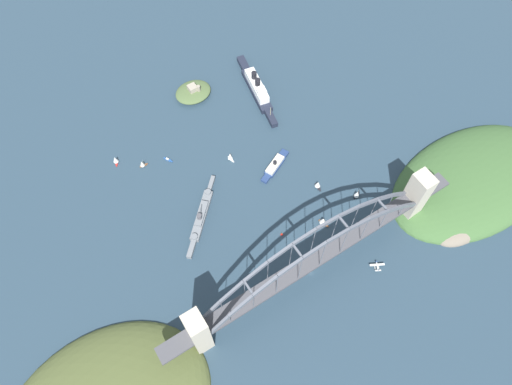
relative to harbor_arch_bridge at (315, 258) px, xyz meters
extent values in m
plane|color=#283D4C|center=(0.00, 0.00, -29.88)|extent=(1400.00, 1400.00, 0.00)
cube|color=#BCB29E|center=(-97.26, 0.00, -2.12)|extent=(12.48, 15.77, 55.52)
cube|color=#BCB29E|center=(97.26, 0.00, -2.12)|extent=(12.48, 15.77, 55.52)
cube|color=#47474C|center=(0.00, 0.00, -2.53)|extent=(182.04, 12.57, 2.40)
cube|color=#47474C|center=(-115.50, 0.00, -2.53)|extent=(24.00, 12.57, 2.40)
cube|color=#47474C|center=(115.50, 0.00, -2.53)|extent=(24.00, 12.57, 2.40)
cube|color=slate|center=(-84.72, -5.66, 5.05)|extent=(20.83, 1.80, 17.65)
cube|color=slate|center=(-65.90, -5.66, 18.52)|extent=(20.53, 1.80, 14.50)
cube|color=slate|center=(-47.07, -5.66, 28.63)|extent=(20.13, 1.80, 11.34)
cube|color=slate|center=(-28.24, -5.66, 35.37)|extent=(19.66, 1.80, 8.14)
cube|color=slate|center=(-9.41, -5.66, 38.74)|extent=(19.11, 1.80, 4.87)
cube|color=slate|center=(9.41, -5.66, 38.74)|extent=(19.11, 1.80, 4.87)
cube|color=slate|center=(28.24, -5.66, 35.37)|extent=(19.66, 1.80, 8.14)
cube|color=slate|center=(47.07, -5.66, 28.63)|extent=(20.13, 1.80, 11.34)
cube|color=slate|center=(65.90, -5.66, 18.52)|extent=(20.53, 1.80, 14.50)
cube|color=slate|center=(84.72, -5.66, 5.05)|extent=(20.83, 1.80, 17.65)
cube|color=slate|center=(-84.72, 5.66, 5.05)|extent=(20.83, 1.80, 17.65)
cube|color=slate|center=(-65.90, 5.66, 18.52)|extent=(20.53, 1.80, 14.50)
cube|color=slate|center=(-47.07, 5.66, 28.63)|extent=(20.13, 1.80, 11.34)
cube|color=slate|center=(-28.24, 5.66, 35.37)|extent=(19.66, 1.80, 8.14)
cube|color=slate|center=(-9.41, 5.66, 38.74)|extent=(19.11, 1.80, 4.87)
cube|color=slate|center=(9.41, 5.66, 38.74)|extent=(19.11, 1.80, 4.87)
cube|color=slate|center=(28.24, 5.66, 35.37)|extent=(19.66, 1.80, 8.14)
cube|color=slate|center=(47.07, 5.66, 28.63)|extent=(20.13, 1.80, 11.34)
cube|color=slate|center=(65.90, 5.66, 18.52)|extent=(20.53, 1.80, 14.50)
cube|color=slate|center=(84.72, 5.66, 5.05)|extent=(20.83, 1.80, 17.65)
cube|color=slate|center=(-94.14, 0.00, -2.53)|extent=(1.40, 11.31, 1.40)
cube|color=slate|center=(-56.48, 0.00, 24.42)|extent=(1.40, 11.31, 1.40)
cube|color=slate|center=(-18.83, 0.00, 37.89)|extent=(1.40, 11.31, 1.40)
cube|color=slate|center=(18.83, 0.00, 37.89)|extent=(1.40, 11.31, 1.40)
cube|color=slate|center=(56.48, 0.00, 24.42)|extent=(1.40, 11.31, 1.40)
cube|color=slate|center=(94.14, 0.00, -2.53)|extent=(1.40, 11.31, 1.40)
cylinder|color=slate|center=(-75.31, -5.66, 5.65)|extent=(0.56, 0.56, 13.96)
cylinder|color=slate|center=(-75.31, 5.66, 5.65)|extent=(0.56, 0.56, 13.96)
cylinder|color=slate|center=(-56.48, -5.66, 11.54)|extent=(0.56, 0.56, 25.75)
cylinder|color=slate|center=(-56.48, 5.66, 11.54)|extent=(0.56, 0.56, 25.75)
cylinder|color=slate|center=(-37.66, -5.66, 15.75)|extent=(0.56, 0.56, 34.18)
cylinder|color=slate|center=(-37.66, 5.66, 15.75)|extent=(0.56, 0.56, 34.18)
cylinder|color=slate|center=(-18.83, -5.66, 18.28)|extent=(0.56, 0.56, 39.23)
cylinder|color=slate|center=(-18.83, 5.66, 18.28)|extent=(0.56, 0.56, 39.23)
cylinder|color=slate|center=(0.00, -5.66, 19.12)|extent=(0.56, 0.56, 40.91)
cylinder|color=slate|center=(0.00, 5.66, 19.12)|extent=(0.56, 0.56, 40.91)
cylinder|color=slate|center=(18.83, -5.66, 18.28)|extent=(0.56, 0.56, 39.23)
cylinder|color=slate|center=(18.83, 5.66, 18.28)|extent=(0.56, 0.56, 39.23)
cylinder|color=slate|center=(37.66, -5.66, 15.75)|extent=(0.56, 0.56, 34.18)
cylinder|color=slate|center=(37.66, 5.66, 15.75)|extent=(0.56, 0.56, 34.18)
cylinder|color=slate|center=(56.48, -5.66, 11.54)|extent=(0.56, 0.56, 25.75)
cylinder|color=slate|center=(56.48, 5.66, 11.54)|extent=(0.56, 0.56, 25.75)
cylinder|color=slate|center=(75.31, -5.66, 5.65)|extent=(0.56, 0.56, 13.96)
cylinder|color=slate|center=(75.31, 5.66, 5.65)|extent=(0.56, 0.56, 13.96)
ellipsoid|color=#3D6033|center=(165.50, -8.23, -29.88)|extent=(162.56, 96.34, 29.83)
ellipsoid|color=#756B5B|center=(128.92, -34.72, -29.88)|extent=(56.90, 28.90, 16.41)
cube|color=#1E2333|center=(62.95, 176.15, -27.21)|extent=(21.49, 55.84, 5.34)
cube|color=#1E2333|center=(55.88, 140.36, -27.21)|extent=(9.52, 19.08, 5.34)
cube|color=#1E2333|center=(70.02, 211.94, -27.21)|extent=(10.72, 19.31, 5.34)
cube|color=white|center=(62.95, 176.15, -20.87)|extent=(17.21, 42.09, 7.32)
cube|color=white|center=(60.77, 165.08, -15.61)|extent=(9.91, 10.47, 3.20)
cylinder|color=black|center=(62.56, 174.13, -13.70)|extent=(4.99, 4.99, 7.02)
cylinder|color=black|center=(64.34, 183.19, -13.70)|extent=(4.99, 4.99, 7.02)
cylinder|color=tan|center=(56.32, 142.59, -19.53)|extent=(0.50, 0.50, 10.00)
cube|color=slate|center=(-47.72, 87.88, -27.73)|extent=(37.48, 37.64, 4.30)
cube|color=slate|center=(-26.21, 109.51, -27.73)|extent=(13.10, 13.15, 4.30)
cube|color=slate|center=(-69.22, 66.24, -27.73)|extent=(13.57, 13.62, 4.30)
cube|color=slate|center=(-47.72, 87.88, -24.16)|extent=(20.30, 20.38, 2.84)
cylinder|color=slate|center=(-32.93, 102.75, -24.48)|extent=(5.15, 5.15, 2.20)
cylinder|color=slate|center=(-62.50, 73.00, -24.48)|extent=(5.15, 5.15, 2.20)
cylinder|color=slate|center=(-47.72, 87.88, -17.74)|extent=(0.60, 0.60, 10.00)
cylinder|color=#4C4C51|center=(-50.94, 84.63, -20.54)|extent=(4.05, 4.05, 4.40)
cube|color=navy|center=(30.14, 95.86, -28.57)|extent=(24.13, 17.18, 2.62)
cube|color=navy|center=(16.40, 89.37, -28.57)|extent=(9.33, 8.45, 2.62)
cube|color=navy|center=(43.89, 102.36, -28.57)|extent=(9.82, 9.49, 2.62)
cube|color=beige|center=(30.14, 95.86, -25.67)|extent=(21.88, 15.25, 3.16)
cylinder|color=black|center=(30.14, 95.86, -22.89)|extent=(3.29, 3.29, 2.40)
ellipsoid|color=#4C6038|center=(10.15, 206.48, -26.47)|extent=(34.78, 28.72, 6.81)
cube|color=#9E937F|center=(10.15, 206.48, -21.28)|extent=(8.00, 8.00, 6.30)
cylinder|color=gray|center=(14.65, 202.98, -20.96)|extent=(3.60, 3.60, 6.93)
cylinder|color=#B7B7B2|center=(44.40, -23.91, -29.43)|extent=(3.60, 5.64, 0.90)
cylinder|color=#B7B7B2|center=(47.06, -25.35, -29.43)|extent=(3.60, 5.64, 0.90)
cylinder|color=navy|center=(44.40, -23.91, -28.42)|extent=(0.14, 0.14, 1.11)
cylinder|color=navy|center=(47.06, -25.35, -28.42)|extent=(0.14, 0.14, 1.11)
ellipsoid|color=silver|center=(45.73, -24.63, -27.22)|extent=(4.93, 7.65, 1.29)
cylinder|color=navy|center=(47.43, -21.46, -27.22)|extent=(1.46, 1.29, 1.23)
cube|color=silver|center=(46.20, -23.75, -26.68)|extent=(11.19, 7.08, 0.20)
cube|color=silver|center=(44.06, -27.73, -27.09)|extent=(4.47, 3.09, 0.12)
cube|color=navy|center=(44.06, -27.73, -25.83)|extent=(0.63, 1.03, 1.50)
cube|color=brown|center=(33.41, 28.33, -29.49)|extent=(4.32, 6.40, 0.78)
cube|color=brown|center=(34.51, 24.59, -29.49)|extent=(1.75, 2.23, 0.78)
cube|color=brown|center=(32.31, 32.08, -29.49)|extent=(1.99, 2.30, 0.78)
cylinder|color=tan|center=(33.55, 27.86, -25.12)|extent=(0.16, 0.16, 7.94)
cone|color=white|center=(33.07, 29.50, -25.52)|extent=(6.66, 6.66, 6.35)
cube|color=#234C8C|center=(-45.25, 152.69, -29.40)|extent=(4.46, 5.73, 0.95)
cube|color=#234C8C|center=(-43.48, 149.54, -29.40)|extent=(1.88, 2.13, 0.95)
cube|color=#234C8C|center=(-47.02, 155.83, -29.40)|extent=(2.07, 2.24, 0.95)
cube|color=beige|center=(-45.58, 153.28, -28.44)|extent=(2.77, 3.17, 0.97)
cube|color=black|center=(72.80, 34.47, -29.36)|extent=(5.32, 3.86, 1.03)
cube|color=black|center=(75.80, 35.77, -29.36)|extent=(1.87, 1.51, 1.03)
cube|color=black|center=(69.80, 33.17, -29.36)|extent=(1.95, 1.68, 1.03)
cylinder|color=tan|center=(73.18, 34.63, -24.96)|extent=(0.16, 0.16, 7.77)
cone|color=white|center=(71.87, 34.06, -25.35)|extent=(5.91, 5.91, 6.21)
cube|color=black|center=(49.75, 58.56, -29.37)|extent=(3.02, 5.37, 1.01)
cube|color=black|center=(49.39, 55.15, -29.37)|extent=(1.30, 1.82, 1.01)
cube|color=black|center=(50.11, 61.97, -29.37)|extent=(1.52, 1.85, 1.01)
cylinder|color=tan|center=(49.71, 58.13, -25.23)|extent=(0.16, 0.16, 7.26)
cone|color=white|center=(49.86, 59.62, -25.60)|extent=(5.18, 5.18, 5.81)
cube|color=brown|center=(-66.01, 159.04, -29.40)|extent=(4.55, 2.08, 0.95)
cube|color=brown|center=(-63.02, 158.93, -29.40)|extent=(1.53, 0.92, 0.95)
cube|color=brown|center=(-68.99, 159.15, -29.40)|extent=(1.53, 1.09, 0.95)
cylinder|color=tan|center=(-65.63, 159.03, -25.33)|extent=(0.16, 0.16, 7.19)
cone|color=silver|center=(-66.94, 159.08, -25.69)|extent=(4.26, 4.26, 5.75)
cube|color=silver|center=(1.75, 123.10, -29.41)|extent=(2.51, 5.02, 0.93)
cube|color=silver|center=(2.22, 119.93, -29.41)|extent=(1.05, 1.71, 0.93)
cube|color=silver|center=(1.29, 126.27, -29.41)|extent=(1.21, 1.73, 0.93)
cylinder|color=tan|center=(1.81, 122.70, -24.65)|extent=(0.16, 0.16, 8.58)
cone|color=white|center=(1.61, 124.09, -25.08)|extent=(5.00, 5.00, 6.87)
cube|color=#B2231E|center=(-85.15, 174.65, -29.52)|extent=(3.69, 5.36, 0.70)
cube|color=#B2231E|center=(-86.32, 171.56, -29.52)|extent=(1.45, 1.87, 0.70)
cube|color=#B2231E|center=(-83.97, 177.73, -29.52)|extent=(1.63, 1.94, 0.70)
cylinder|color=tan|center=(-85.29, 174.26, -25.17)|extent=(0.16, 0.16, 8.01)
cone|color=white|center=(-84.78, 175.61, -25.57)|extent=(5.85, 5.85, 6.41)
cone|color=red|center=(-1.04, 38.90, -28.78)|extent=(2.20, 2.20, 2.20)
sphere|color=#F2E566|center=(-1.04, 38.90, -27.38)|extent=(0.50, 0.50, 0.50)
camera|label=1|loc=(-105.81, -85.85, 328.41)|focal=33.86mm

